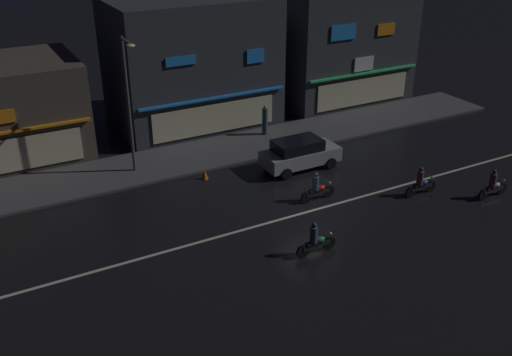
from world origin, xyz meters
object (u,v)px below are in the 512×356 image
at_px(parked_car_near_kerb, 300,153).
at_px(streetlamp_mid, 129,96).
at_px(motorcycle_trailing_far, 315,241).
at_px(motorcycle_lead, 317,188).
at_px(traffic_cone, 205,174).
at_px(pedestrian_on_sidewalk, 265,121).
at_px(motorcycle_opposite_lane, 493,186).
at_px(motorcycle_following, 421,183).

bearing_deg(parked_car_near_kerb, streetlamp_mid, 156.42).
height_order(streetlamp_mid, motorcycle_trailing_far, streetlamp_mid).
xyz_separation_m(parked_car_near_kerb, motorcycle_trailing_far, (-3.96, -7.47, -0.24)).
xyz_separation_m(parked_car_near_kerb, motorcycle_lead, (-1.25, -3.56, -0.24)).
bearing_deg(traffic_cone, pedestrian_on_sidewalk, 33.25).
bearing_deg(streetlamp_mid, motorcycle_opposite_lane, -36.96).
distance_m(parked_car_near_kerb, traffic_cone, 5.28).
bearing_deg(parked_car_near_kerb, pedestrian_on_sidewalk, 82.69).
height_order(motorcycle_lead, motorcycle_trailing_far, same).
relative_size(motorcycle_lead, motorcycle_trailing_far, 1.00).
distance_m(pedestrian_on_sidewalk, motorcycle_lead, 8.75).
relative_size(motorcycle_opposite_lane, motorcycle_trailing_far, 1.00).
distance_m(motorcycle_following, motorcycle_opposite_lane, 3.49).
xyz_separation_m(streetlamp_mid, motorcycle_following, (11.66, -9.07, -3.73)).
xyz_separation_m(pedestrian_on_sidewalk, motorcycle_trailing_far, (-4.60, -12.44, -0.38)).
distance_m(motorcycle_opposite_lane, motorcycle_trailing_far, 10.47).
xyz_separation_m(parked_car_near_kerb, traffic_cone, (-5.11, 1.20, -0.59)).
relative_size(motorcycle_lead, motorcycle_following, 1.00).
xyz_separation_m(pedestrian_on_sidewalk, parked_car_near_kerb, (-0.64, -4.97, -0.14)).
height_order(streetlamp_mid, pedestrian_on_sidewalk, streetlamp_mid).
xyz_separation_m(streetlamp_mid, motorcycle_lead, (6.83, -7.09, -3.73)).
distance_m(streetlamp_mid, motorcycle_lead, 10.53).
relative_size(motorcycle_lead, traffic_cone, 3.45).
bearing_deg(parked_car_near_kerb, traffic_cone, 166.72).
xyz_separation_m(motorcycle_following, traffic_cone, (-8.69, 6.74, -0.36)).
bearing_deg(motorcycle_lead, traffic_cone, 128.80).
xyz_separation_m(streetlamp_mid, parked_car_near_kerb, (8.08, -3.53, -3.49)).
relative_size(pedestrian_on_sidewalk, motorcycle_lead, 0.98).
distance_m(pedestrian_on_sidewalk, motorcycle_following, 10.92).
relative_size(parked_car_near_kerb, motorcycle_following, 2.26).
xyz_separation_m(motorcycle_following, motorcycle_opposite_lane, (2.92, -1.91, 0.00)).
bearing_deg(streetlamp_mid, parked_car_near_kerb, -23.58).
distance_m(motorcycle_lead, motorcycle_following, 5.22).
bearing_deg(traffic_cone, parked_car_near_kerb, -13.28).
relative_size(pedestrian_on_sidewalk, traffic_cone, 3.39).
xyz_separation_m(pedestrian_on_sidewalk, motorcycle_lead, (-1.89, -8.53, -0.38)).
bearing_deg(traffic_cone, streetlamp_mid, 142.02).
bearing_deg(motorcycle_trailing_far, motorcycle_lead, -122.96).
height_order(parked_car_near_kerb, motorcycle_lead, parked_car_near_kerb).
relative_size(streetlamp_mid, traffic_cone, 13.02).
distance_m(parked_car_near_kerb, motorcycle_trailing_far, 8.46).
bearing_deg(motorcycle_opposite_lane, parked_car_near_kerb, -51.44).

